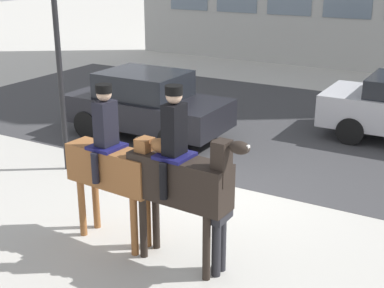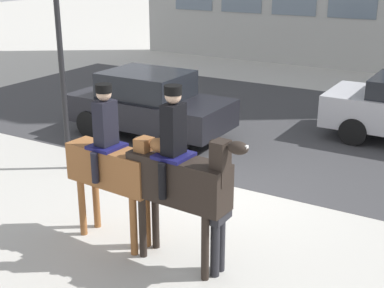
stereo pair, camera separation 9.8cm
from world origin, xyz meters
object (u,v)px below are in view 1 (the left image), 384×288
object	(u,v)px
mounted_horse_lead	(113,164)
pedestrian_bystander	(218,211)
street_car_near_lane	(147,104)
traffic_light	(56,30)
mounted_horse_companion	(181,176)

from	to	relation	value
mounted_horse_lead	pedestrian_bystander	world-z (taller)	mounted_horse_lead
pedestrian_bystander	street_car_near_lane	xyz separation A→B (m)	(-4.29, 4.54, -0.13)
traffic_light	street_car_near_lane	bearing A→B (deg)	84.84
mounted_horse_companion	pedestrian_bystander	size ratio (longest dim) A/B	1.61
mounted_horse_lead	mounted_horse_companion	world-z (taller)	mounted_horse_companion
mounted_horse_companion	street_car_near_lane	world-z (taller)	mounted_horse_companion
mounted_horse_companion	street_car_near_lane	size ratio (longest dim) A/B	0.66
mounted_horse_lead	mounted_horse_companion	bearing A→B (deg)	1.84
traffic_light	mounted_horse_lead	bearing A→B (deg)	-34.49
mounted_horse_companion	pedestrian_bystander	bearing A→B (deg)	6.80
mounted_horse_lead	pedestrian_bystander	size ratio (longest dim) A/B	1.53
mounted_horse_lead	mounted_horse_companion	distance (m)	1.21
mounted_horse_lead	traffic_light	world-z (taller)	traffic_light
pedestrian_bystander	street_car_near_lane	world-z (taller)	pedestrian_bystander
mounted_horse_companion	mounted_horse_lead	bearing A→B (deg)	-179.13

